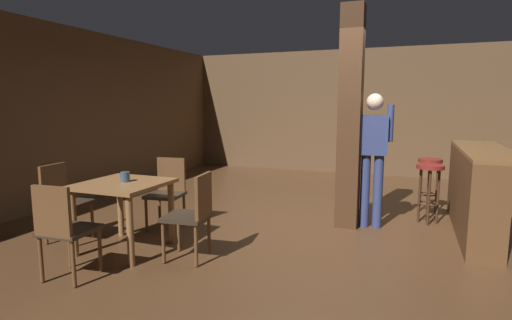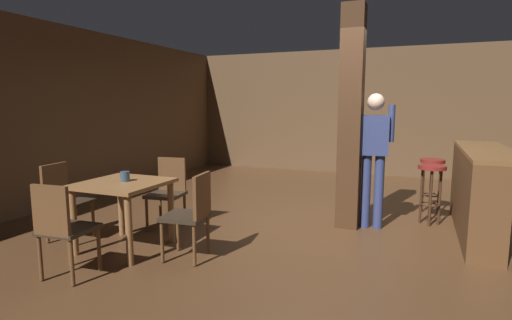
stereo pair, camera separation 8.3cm
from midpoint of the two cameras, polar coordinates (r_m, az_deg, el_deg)
ground_plane at (r=5.17m, az=7.54°, el=-9.96°), size 10.80×10.80×0.00m
wall_back at (r=9.36m, az=14.31°, el=6.64°), size 8.00×0.10×2.80m
wall_left at (r=7.03m, az=-25.95°, el=5.68°), size 0.10×9.00×2.80m
pillar at (r=5.21m, az=12.84°, el=5.73°), size 0.28×0.28×2.80m
dining_table at (r=4.58m, az=-18.88°, el=-4.74°), size 0.86×0.86×0.75m
chair_north at (r=5.24m, az=-12.95°, el=-4.12°), size 0.47×0.47×0.89m
chair_west at (r=5.17m, az=-26.33°, el=-4.92°), size 0.45×0.45×0.89m
chair_east at (r=4.13m, az=-9.54°, el=-7.31°), size 0.47×0.47×0.89m
chair_south at (r=4.01m, az=-26.38°, el=-8.53°), size 0.45×0.45×0.89m
napkin_cup at (r=4.56m, az=-18.69°, el=-2.29°), size 0.10×0.10×0.11m
standing_person at (r=5.27m, az=15.94°, el=1.31°), size 0.47×0.24×1.72m
bar_counter at (r=5.62m, az=28.28°, el=-3.78°), size 0.56×2.31×1.05m
bar_stool_near at (r=5.76m, az=23.18°, el=-2.62°), size 0.35×0.35×0.79m
bar_stool_mid at (r=6.36m, az=23.20°, el=-1.69°), size 0.34×0.34×0.80m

